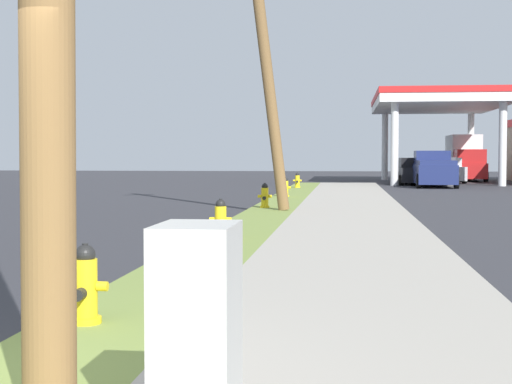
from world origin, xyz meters
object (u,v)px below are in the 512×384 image
(utility_cabinet, at_px, (197,347))
(truck_white_at_forecourt, at_px, (448,167))
(car_silver_by_far_pump, at_px, (445,171))
(fire_hydrant_second, at_px, (221,221))
(truck_red_at_far_bay, at_px, (465,159))
(utility_pole_midground, at_px, (266,59))
(truck_navy_on_apron, at_px, (433,170))
(fire_hydrant_third, at_px, (265,197))
(car_black_by_near_pump, at_px, (412,172))
(fire_hydrant_nearest, at_px, (85,289))
(fire_hydrant_fourth, at_px, (285,188))
(fire_hydrant_fifth, at_px, (297,181))

(utility_cabinet, xyz_separation_m, truck_white_at_forecourt, (8.14, 52.08, 0.24))
(utility_cabinet, relative_size, car_silver_by_far_pump, 0.26)
(fire_hydrant_second, distance_m, truck_red_at_far_bay, 40.02)
(utility_pole_midground, distance_m, truck_navy_on_apron, 22.19)
(fire_hydrant_third, height_order, car_black_by_near_pump, car_black_by_near_pump)
(fire_hydrant_nearest, bearing_deg, fire_hydrant_second, 89.70)
(car_black_by_near_pump, bearing_deg, utility_pole_midground, -104.30)
(utility_pole_midground, relative_size, truck_navy_on_apron, 1.54)
(fire_hydrant_third, distance_m, truck_red_at_far_bay, 31.98)
(utility_cabinet, height_order, truck_white_at_forecourt, truck_white_at_forecourt)
(fire_hydrant_nearest, height_order, utility_pole_midground, utility_pole_midground)
(fire_hydrant_nearest, relative_size, utility_cabinet, 0.62)
(fire_hydrant_fourth, height_order, car_black_by_near_pump, car_black_by_near_pump)
(fire_hydrant_third, xyz_separation_m, truck_red_at_far_bay, (10.44, 30.21, 1.04))
(fire_hydrant_third, height_order, utility_pole_midground, utility_pole_midground)
(car_silver_by_far_pump, relative_size, truck_navy_on_apron, 0.85)
(fire_hydrant_fifth, bearing_deg, fire_hydrant_fourth, -89.53)
(fire_hydrant_second, height_order, car_black_by_near_pump, car_black_by_near_pump)
(fire_hydrant_second, bearing_deg, fire_hydrant_fifth, 90.02)
(car_black_by_near_pump, distance_m, truck_white_at_forecourt, 11.25)
(fire_hydrant_second, height_order, car_silver_by_far_pump, car_silver_by_far_pump)
(utility_pole_midground, bearing_deg, car_silver_by_far_pump, 72.93)
(fire_hydrant_fourth, bearing_deg, fire_hydrant_nearest, -90.26)
(utility_cabinet, distance_m, car_silver_by_far_pump, 45.43)
(fire_hydrant_nearest, height_order, utility_cabinet, utility_cabinet)
(fire_hydrant_second, xyz_separation_m, fire_hydrant_fifth, (-0.01, 23.15, 0.00))
(fire_hydrant_nearest, distance_m, fire_hydrant_fifth, 30.54)
(truck_red_at_far_bay, bearing_deg, truck_white_at_forecourt, 101.81)
(utility_pole_midground, xyz_separation_m, truck_white_at_forecourt, (9.61, 34.73, -3.48))
(car_black_by_near_pump, distance_m, truck_navy_on_apron, 3.38)
(car_black_by_near_pump, relative_size, car_silver_by_far_pump, 1.00)
(fire_hydrant_nearest, xyz_separation_m, truck_white_at_forecourt, (9.76, 49.21, 0.47))
(car_silver_by_far_pump, bearing_deg, truck_navy_on_apron, -102.19)
(fire_hydrant_fourth, relative_size, fire_hydrant_fifth, 1.00)
(truck_navy_on_apron, bearing_deg, fire_hydrant_second, -104.29)
(fire_hydrant_fifth, bearing_deg, fire_hydrant_nearest, -90.06)
(fire_hydrant_fifth, distance_m, truck_white_at_forecourt, 21.06)
(car_black_by_near_pump, bearing_deg, fire_hydrant_nearest, -99.24)
(utility_pole_midground, bearing_deg, fire_hydrant_nearest, -90.57)
(utility_pole_midground, xyz_separation_m, car_silver_by_far_pump, (8.45, 27.53, -3.67))
(fire_hydrant_fifth, height_order, car_silver_by_far_pump, car_silver_by_far_pump)
(truck_white_at_forecourt, bearing_deg, fire_hydrant_second, -103.08)
(fire_hydrant_fourth, height_order, utility_pole_midground, utility_pole_midground)
(fire_hydrant_fifth, relative_size, car_black_by_near_pump, 0.16)
(fire_hydrant_nearest, distance_m, truck_white_at_forecourt, 50.17)
(truck_red_at_far_bay, bearing_deg, fire_hydrant_fourth, -113.43)
(utility_cabinet, relative_size, truck_navy_on_apron, 0.22)
(fire_hydrant_second, xyz_separation_m, car_black_by_near_pump, (6.23, 31.13, 0.28))
(fire_hydrant_third, relative_size, car_silver_by_far_pump, 0.16)
(fire_hydrant_nearest, relative_size, fire_hydrant_fifth, 1.00)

